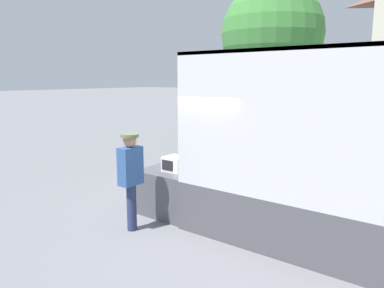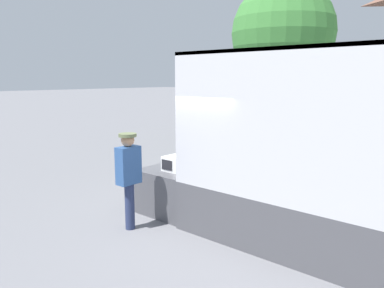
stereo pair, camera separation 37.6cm
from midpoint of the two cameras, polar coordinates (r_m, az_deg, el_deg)
ground_plane at (r=8.05m, az=1.52°, el=-10.46°), size 160.00×160.00×0.00m
tailgate_deck at (r=8.28m, az=-2.11°, el=-6.50°), size 1.30×2.02×0.92m
microwave at (r=7.72m, az=-3.90°, el=-3.04°), size 0.45×0.42×0.30m
portable_generator at (r=8.32m, az=-0.18°, el=-1.64°), size 0.62×0.48×0.56m
worker_person at (r=6.98m, az=-10.87°, el=-4.11°), size 0.33×0.44×1.83m
street_tree at (r=16.11m, az=11.44°, el=16.11°), size 4.12×4.12×6.66m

